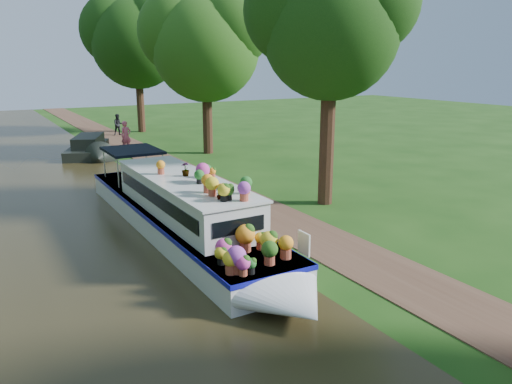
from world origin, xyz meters
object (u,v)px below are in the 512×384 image
at_px(pedestrian_pink, 126,136).
at_px(pedestrian_dark, 118,125).
at_px(second_boat, 89,148).
at_px(plant_boat, 185,211).

relative_size(pedestrian_pink, pedestrian_dark, 1.17).
relative_size(second_boat, pedestrian_dark, 4.11).
distance_m(plant_boat, second_boat, 15.61).
distance_m(plant_boat, pedestrian_pink, 16.09).
bearing_deg(plant_boat, second_boat, 88.16).
xyz_separation_m(pedestrian_pink, pedestrian_dark, (1.40, 6.89, -0.13)).
height_order(plant_boat, pedestrian_dark, plant_boat).
relative_size(plant_boat, pedestrian_pink, 7.55).
relative_size(plant_boat, pedestrian_dark, 8.83).
relative_size(second_boat, pedestrian_pink, 3.51).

